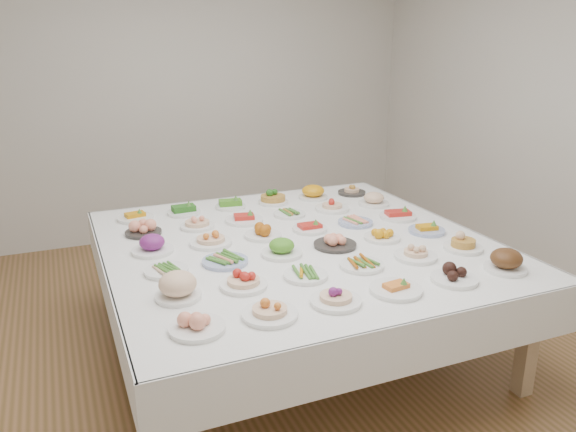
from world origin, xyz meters
name	(u,v)px	position (x,y,z in m)	size (l,w,h in m)	color
room_envelope	(264,68)	(0.00, 0.00, 1.83)	(5.02, 5.02, 2.81)	#8D5F3A
display_table	(297,251)	(0.17, -0.11, 0.69)	(2.39, 2.39, 0.75)	white
dish_0	(197,321)	(-0.70, -0.98, 0.80)	(0.25, 0.25, 0.11)	white
dish_1	(270,303)	(-0.36, -0.99, 0.82)	(0.28, 0.28, 0.15)	white
dish_2	(336,291)	(-0.01, -0.99, 0.82)	(0.25, 0.25, 0.14)	white
dish_3	(396,285)	(0.34, -0.99, 0.79)	(0.27, 0.27, 0.10)	white
dish_4	(455,272)	(0.70, -1.00, 0.80)	(0.25, 0.25, 0.12)	white
dish_5	(506,261)	(1.06, -0.99, 0.81)	(0.23, 0.23, 0.13)	white
dish_6	(178,286)	(-0.71, -0.63, 0.82)	(0.23, 0.23, 0.14)	white
dish_7	(243,275)	(-0.37, -0.63, 0.82)	(0.26, 0.26, 0.14)	white
dish_8	(306,273)	(-0.02, -0.64, 0.77)	(0.24, 0.24, 0.06)	white
dish_9	(362,263)	(0.34, -0.63, 0.77)	(0.25, 0.25, 0.06)	white
dish_10	(416,249)	(0.70, -0.64, 0.81)	(0.25, 0.25, 0.13)	white
dish_11	(464,239)	(1.06, -0.63, 0.82)	(0.24, 0.24, 0.15)	white
dish_12	(166,270)	(-0.70, -0.28, 0.77)	(0.24, 0.24, 0.05)	white
dish_13	(225,259)	(-0.36, -0.28, 0.78)	(0.29, 0.26, 0.06)	#4C66B2
dish_14	(282,246)	(-0.01, -0.28, 0.81)	(0.24, 0.24, 0.13)	white
dish_15	(335,240)	(0.35, -0.28, 0.80)	(0.26, 0.26, 0.11)	#2E2B29
dish_16	(382,234)	(0.70, -0.28, 0.79)	(0.23, 0.23, 0.10)	white
dish_17	(427,227)	(1.05, -0.28, 0.79)	(0.24, 0.24, 0.10)	#4C66B2
dish_18	(152,242)	(-0.72, 0.07, 0.82)	(0.25, 0.25, 0.14)	white
dish_19	(211,234)	(-0.35, 0.06, 0.82)	(0.26, 0.26, 0.15)	white
dish_20	(263,230)	(0.00, 0.06, 0.80)	(0.24, 0.24, 0.11)	white
dish_21	(310,225)	(0.34, 0.06, 0.79)	(0.23, 0.23, 0.10)	white
dish_22	(355,221)	(0.69, 0.06, 0.78)	(0.24, 0.24, 0.06)	#4C66B2
dish_23	(398,211)	(1.05, 0.07, 0.80)	(0.26, 0.26, 0.12)	white
dish_24	(143,227)	(-0.72, 0.42, 0.80)	(0.24, 0.24, 0.11)	#2E2B29
dish_25	(197,219)	(-0.35, 0.41, 0.81)	(0.24, 0.24, 0.13)	white
dish_26	(244,215)	(-0.01, 0.42, 0.80)	(0.27, 0.27, 0.12)	white
dish_27	(289,213)	(0.34, 0.42, 0.78)	(0.23, 0.23, 0.06)	white
dish_28	(332,202)	(0.70, 0.43, 0.81)	(0.26, 0.26, 0.14)	white
dish_29	(374,198)	(1.06, 0.42, 0.81)	(0.23, 0.23, 0.13)	white
dish_30	(135,215)	(-0.72, 0.77, 0.79)	(0.25, 0.25, 0.10)	white
dish_31	(184,209)	(-0.37, 0.77, 0.79)	(0.24, 0.24, 0.10)	white
dish_32	(230,203)	(0.00, 0.78, 0.79)	(0.23, 0.23, 0.10)	white
dish_33	(273,195)	(0.35, 0.77, 0.82)	(0.24, 0.24, 0.15)	white
dish_34	(313,191)	(0.70, 0.78, 0.81)	(0.23, 0.23, 0.13)	white
dish_35	(352,189)	(1.06, 0.77, 0.80)	(0.23, 0.23, 0.11)	#2E2B29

